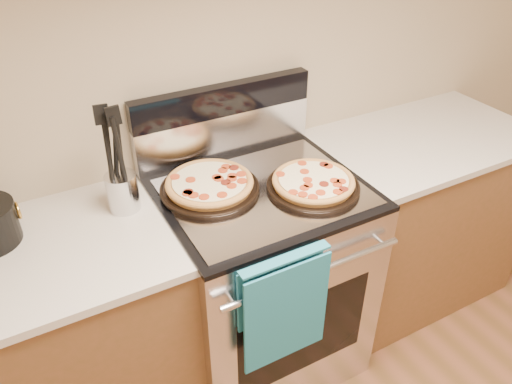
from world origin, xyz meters
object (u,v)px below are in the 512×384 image
pepperoni_pizza_front (313,183)px  pepperoni_pizza_back (210,185)px  range_body (260,280)px  utensil_crock (123,192)px

pepperoni_pizza_front → pepperoni_pizza_back: bearing=153.6°
pepperoni_pizza_back → range_body: bearing=-21.5°
utensil_crock → range_body: bearing=-15.6°
utensil_crock → pepperoni_pizza_back: bearing=-11.9°
pepperoni_pizza_back → pepperoni_pizza_front: size_ratio=1.06×
pepperoni_pizza_back → utensil_crock: utensil_crock is taller
utensil_crock → pepperoni_pizza_front: bearing=-19.9°
range_body → pepperoni_pizza_back: size_ratio=2.48×
range_body → pepperoni_pizza_front: bearing=-31.1°
range_body → pepperoni_pizza_back: bearing=158.5°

